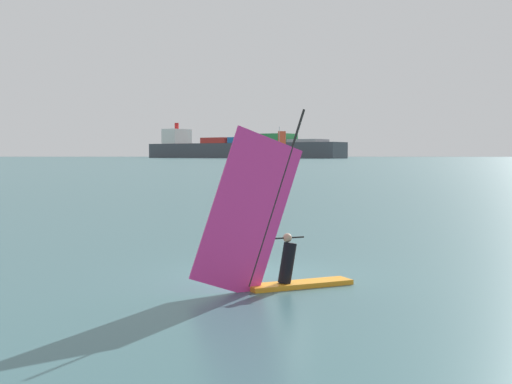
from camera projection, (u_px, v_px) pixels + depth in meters
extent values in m
plane|color=#386066|center=(261.00, 274.00, 18.69)|extent=(4000.00, 4000.00, 0.00)
cube|color=orange|center=(300.00, 284.00, 16.88)|extent=(2.62, 2.01, 0.12)
cylinder|color=black|center=(277.00, 197.00, 16.50)|extent=(1.32, 0.89, 4.25)
cube|color=#D8338C|center=(247.00, 213.00, 16.19)|extent=(2.48, 1.64, 4.11)
cylinder|color=black|center=(271.00, 239.00, 16.49)|extent=(1.53, 1.01, 0.04)
cylinder|color=black|center=(287.00, 263.00, 16.71)|extent=(0.58, 0.53, 1.03)
sphere|color=tan|center=(287.00, 238.00, 16.67)|extent=(0.22, 0.22, 0.22)
cube|color=#3F444C|center=(241.00, 151.00, 621.44)|extent=(192.97, 113.25, 13.55)
cube|color=silver|center=(177.00, 137.00, 664.18)|extent=(26.46, 30.11, 14.23)
cylinder|color=red|center=(177.00, 126.00, 663.63)|extent=(4.00, 4.00, 6.00)
cube|color=red|center=(220.00, 141.00, 634.42)|extent=(35.86, 33.91, 5.20)
cube|color=#1E66AD|center=(248.00, 140.00, 616.68)|extent=(35.86, 33.91, 5.20)
cube|color=#2D8C47|center=(277.00, 138.00, 598.87)|extent=(35.86, 33.91, 7.80)
cube|color=#99999E|center=(308.00, 141.00, 581.27)|extent=(35.86, 33.91, 2.60)
cube|color=#60665B|center=(245.00, 151.00, 1243.01)|extent=(995.82, 420.25, 20.93)
cube|color=white|center=(279.00, 163.00, 210.32)|extent=(6.87, 3.10, 1.29)
cylinder|color=#B2B2B7|center=(279.00, 144.00, 209.99)|extent=(0.16, 0.16, 10.46)
cube|color=#E54C2D|center=(282.00, 146.00, 209.86)|extent=(2.40, 0.21, 8.78)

